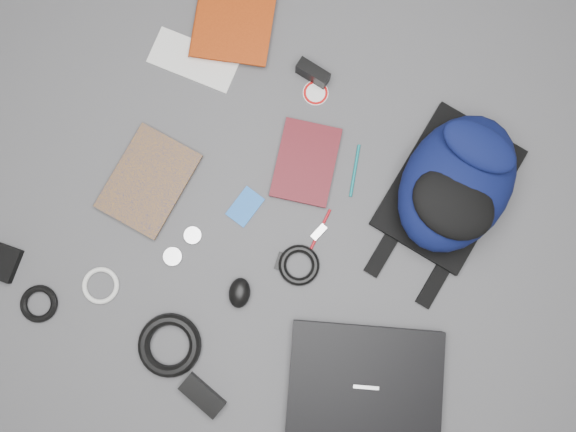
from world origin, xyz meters
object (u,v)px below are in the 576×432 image
at_px(dvd_case, 306,163).
at_px(power_brick, 202,395).
at_px(textbook_red, 197,7).
at_px(laptop, 365,386).
at_px(compact_camera, 313,73).
at_px(backpack, 457,183).
at_px(comic_book, 118,164).
at_px(mouse, 240,293).
at_px(pouch, 0,261).

xyz_separation_m(dvd_case, power_brick, (0.04, -0.66, 0.01)).
bearing_deg(dvd_case, textbook_red, 137.01).
xyz_separation_m(laptop, compact_camera, (-0.49, 0.67, 0.01)).
bearing_deg(backpack, compact_camera, 170.51).
bearing_deg(dvd_case, backpack, 2.12).
relative_size(laptop, comic_book, 1.50).
relative_size(dvd_case, mouse, 2.76).
bearing_deg(power_brick, dvd_case, 106.36).
distance_m(backpack, laptop, 0.56).
bearing_deg(textbook_red, power_brick, -79.81).
distance_m(textbook_red, dvd_case, 0.52).
relative_size(dvd_case, pouch, 2.38).
relative_size(mouse, power_brick, 0.66).
xyz_separation_m(textbook_red, compact_camera, (0.37, -0.02, 0.01)).
distance_m(mouse, pouch, 0.63).
relative_size(textbook_red, power_brick, 2.41).
bearing_deg(power_brick, mouse, 110.43).
height_order(laptop, power_brick, laptop).
bearing_deg(dvd_case, mouse, -104.31).
height_order(backpack, textbook_red, backpack).
xyz_separation_m(backpack, mouse, (-0.36, -0.50, -0.07)).
distance_m(laptop, mouse, 0.40).
bearing_deg(laptop, pouch, 166.12).
bearing_deg(power_brick, backpack, 79.88).
bearing_deg(laptop, backpack, 70.29).
bearing_deg(textbook_red, pouch, -117.52).
bearing_deg(pouch, power_brick, -5.02).
xyz_separation_m(textbook_red, dvd_case, (0.46, -0.24, -0.01)).
height_order(backpack, mouse, backpack).
xyz_separation_m(laptop, dvd_case, (-0.40, 0.44, -0.01)).
distance_m(compact_camera, mouse, 0.61).
height_order(dvd_case, power_brick, power_brick).
xyz_separation_m(laptop, comic_book, (-0.84, 0.21, -0.01)).
distance_m(backpack, comic_book, 0.88).
relative_size(backpack, mouse, 5.31).
relative_size(comic_book, dvd_case, 1.19).
bearing_deg(backpack, pouch, -139.39).
bearing_deg(pouch, compact_camera, 58.97).
height_order(backpack, compact_camera, backpack).
bearing_deg(power_brick, comic_book, 151.52).
bearing_deg(comic_book, compact_camera, 54.04).
bearing_deg(textbook_red, comic_book, -106.47).
relative_size(backpack, textbook_red, 1.46).
height_order(textbook_red, compact_camera, compact_camera).
bearing_deg(textbook_red, laptop, -57.75).
height_order(compact_camera, power_brick, compact_camera).
relative_size(comic_book, power_brick, 2.17).
bearing_deg(textbook_red, backpack, -28.05).
bearing_deg(backpack, comic_book, -152.89).
distance_m(textbook_red, power_brick, 1.03).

